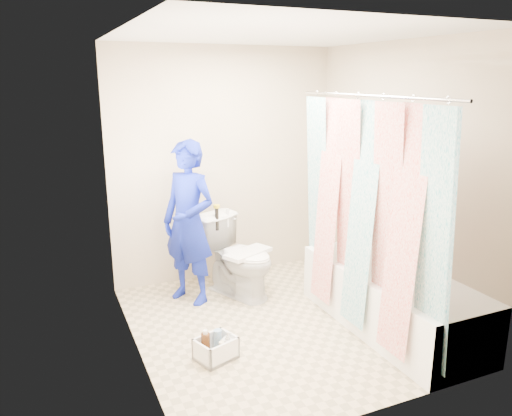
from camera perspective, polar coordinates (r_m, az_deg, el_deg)
name	(u,v)px	position (r m, az deg, el deg)	size (l,w,h in m)	color
floor	(279,324)	(4.47, 2.60, -13.11)	(2.60, 2.60, 0.00)	tan
ceiling	(282,34)	(3.96, 3.02, 19.28)	(2.40, 2.60, 0.02)	silver
wall_back	(225,165)	(5.22, -3.61, 4.93)	(2.40, 0.02, 2.40)	tan
wall_front	(380,234)	(2.98, 14.03, -2.94)	(2.40, 0.02, 2.40)	tan
wall_left	(131,204)	(3.68, -14.15, 0.40)	(0.02, 2.60, 2.40)	tan
wall_right	(399,178)	(4.70, 16.02, 3.30)	(0.02, 2.60, 2.40)	tan
bathtub	(391,298)	(4.45, 15.16, -9.90)	(0.70, 1.75, 0.50)	white
curtain_rod	(370,96)	(3.86, 12.93, 12.38)	(0.02, 0.02, 1.90)	silver
shower_curtain	(363,217)	(4.00, 12.18, -1.02)	(0.06, 1.75, 1.80)	white
toilet	(239,256)	(4.89, -2.00, -5.56)	(0.44, 0.77, 0.78)	white
tank_lid	(248,253)	(4.78, -0.92, -5.14)	(0.48, 0.21, 0.04)	white
tank_internals	(220,216)	(4.88, -4.17, -0.92)	(0.18, 0.11, 0.26)	black
plumber	(189,223)	(4.69, -7.69, -1.68)	(0.56, 0.37, 1.54)	#1044A9
cleaning_caddy	(217,349)	(3.95, -4.49, -15.75)	(0.35, 0.31, 0.22)	white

